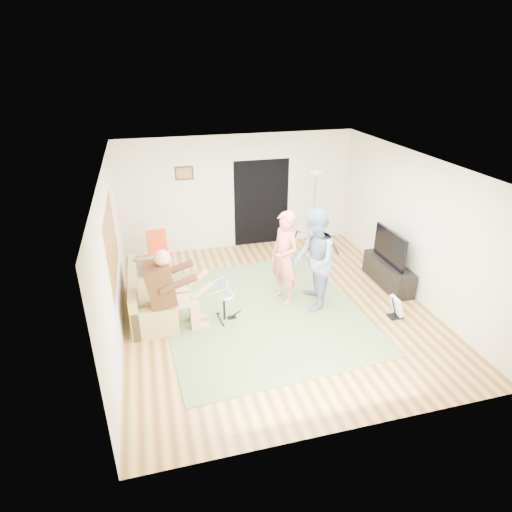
{
  "coord_description": "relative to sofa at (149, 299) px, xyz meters",
  "views": [
    {
      "loc": [
        -2.09,
        -6.52,
        4.33
      ],
      "look_at": [
        -0.3,
        0.3,
        0.97
      ],
      "focal_mm": 30.0,
      "sensor_mm": 36.0,
      "label": 1
    }
  ],
  "objects": [
    {
      "name": "walls",
      "position": [
        2.28,
        -0.49,
        1.1
      ],
      "size": [
        5.5,
        6.0,
        2.7
      ],
      "primitive_type": null,
      "color": "beige",
      "rests_on": "floor"
    },
    {
      "name": "drum_kit",
      "position": [
        1.28,
        -0.65,
        0.04
      ],
      "size": [
        0.36,
        0.64,
        0.66
      ],
      "color": "black",
      "rests_on": "floor"
    },
    {
      "name": "ceiling",
      "position": [
        2.28,
        -0.49,
        2.45
      ],
      "size": [
        6.0,
        6.0,
        0.0
      ],
      "primitive_type": "plane",
      "rotation": [
        3.14,
        0.0,
        0.0
      ],
      "color": "white",
      "rests_on": "walls"
    },
    {
      "name": "torchiere_lamp",
      "position": [
        3.96,
        1.9,
        1.05
      ],
      "size": [
        0.34,
        0.34,
        1.9
      ],
      "color": "black",
      "rests_on": "floor"
    },
    {
      "name": "guitarist",
      "position": [
        2.95,
        -0.59,
        0.7
      ],
      "size": [
        0.94,
        1.08,
        1.91
      ],
      "primitive_type": "imported",
      "rotation": [
        0.0,
        0.0,
        -1.83
      ],
      "color": "#6C879E",
      "rests_on": "floor"
    },
    {
      "name": "picture_frame",
      "position": [
        1.03,
        2.5,
        1.65
      ],
      "size": [
        0.42,
        0.03,
        0.32
      ],
      "primitive_type": "cube",
      "color": "#3F2314",
      "rests_on": "walls"
    },
    {
      "name": "doorway",
      "position": [
        2.83,
        2.5,
        0.8
      ],
      "size": [
        2.1,
        0.0,
        2.1
      ],
      "primitive_type": "plane",
      "rotation": [
        1.57,
        0.0,
        0.0
      ],
      "color": "black",
      "rests_on": "walls"
    },
    {
      "name": "guitar_held",
      "position": [
        3.15,
        -0.59,
        1.05
      ],
      "size": [
        0.23,
        0.61,
        0.26
      ],
      "primitive_type": null,
      "rotation": [
        0.0,
        0.0,
        -0.18
      ],
      "color": "white",
      "rests_on": "guitarist"
    },
    {
      "name": "tv_cabinet",
      "position": [
        4.78,
        -0.21,
        -0.0
      ],
      "size": [
        0.4,
        1.4,
        0.5
      ],
      "primitive_type": "cube",
      "color": "black",
      "rests_on": "floor"
    },
    {
      "name": "window_blinds",
      "position": [
        -0.46,
        -0.29,
        1.3
      ],
      "size": [
        0.0,
        2.05,
        2.05
      ],
      "primitive_type": "plane",
      "rotation": [
        1.57,
        0.0,
        1.57
      ],
      "color": "#935F2D",
      "rests_on": "walls"
    },
    {
      "name": "area_rug",
      "position": [
        1.99,
        -0.57,
        -0.24
      ],
      "size": [
        3.73,
        4.1,
        0.02
      ],
      "primitive_type": "cube",
      "rotation": [
        0.0,
        0.0,
        0.06
      ],
      "color": "#5E7648",
      "rests_on": "floor"
    },
    {
      "name": "microphone",
      "position": [
        2.72,
        -0.25,
        1.09
      ],
      "size": [
        0.06,
        0.06,
        0.24
      ],
      "primitive_type": null,
      "color": "black",
      "rests_on": "singer"
    },
    {
      "name": "drummer",
      "position": [
        0.43,
        -0.65,
        0.33
      ],
      "size": [
        0.97,
        0.54,
        1.49
      ],
      "color": "#502D16",
      "rests_on": "sofa"
    },
    {
      "name": "singer",
      "position": [
        2.52,
        -0.25,
        0.64
      ],
      "size": [
        0.63,
        0.76,
        1.79
      ],
      "primitive_type": "imported",
      "rotation": [
        0.0,
        0.0,
        -1.21
      ],
      "color": "#DB6F5F",
      "rests_on": "floor"
    },
    {
      "name": "floor",
      "position": [
        2.28,
        -0.49,
        -0.25
      ],
      "size": [
        6.0,
        6.0,
        0.0
      ],
      "primitive_type": "plane",
      "color": "brown",
      "rests_on": "ground"
    },
    {
      "name": "sofa",
      "position": [
        0.0,
        0.0,
        0.0
      ],
      "size": [
        0.77,
        1.87,
        0.76
      ],
      "color": "tan",
      "rests_on": "floor"
    },
    {
      "name": "dining_chair",
      "position": [
        0.3,
        1.34,
        0.1
      ],
      "size": [
        0.48,
        0.5,
        1.0
      ],
      "rotation": [
        0.0,
        0.0,
        0.16
      ],
      "color": "beige",
      "rests_on": "floor"
    },
    {
      "name": "guitar_spare",
      "position": [
        4.29,
        -1.35,
        -0.01
      ],
      "size": [
        0.3,
        0.27,
        0.84
      ],
      "color": "black",
      "rests_on": "floor"
    },
    {
      "name": "television",
      "position": [
        4.73,
        -0.21,
        0.6
      ],
      "size": [
        0.06,
        1.07,
        0.66
      ],
      "primitive_type": "cube",
      "color": "black",
      "rests_on": "tv_cabinet"
    }
  ]
}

